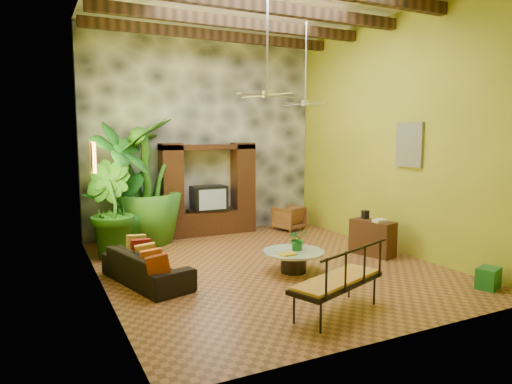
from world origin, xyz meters
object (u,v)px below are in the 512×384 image
ceiling_fan_front (267,82)px  tall_plant_b (109,209)px  ceiling_fan_back (306,94)px  sofa (147,267)px  iron_bench (340,278)px  green_bin (488,278)px  entertainment_center (209,196)px  side_console (373,238)px  coffee_table (293,258)px  tall_plant_a (121,186)px  wicker_armchair (289,218)px  tall_plant_c (146,181)px

ceiling_fan_front → tall_plant_b: bearing=135.0°
ceiling_fan_back → sofa: size_ratio=0.96×
iron_bench → green_bin: bearing=-23.7°
entertainment_center → side_console: entertainment_center is taller
sofa → coffee_table: bearing=-118.4°
iron_bench → tall_plant_a: bearing=91.0°
ceiling_fan_front → iron_bench: ceiling_fan_front is taller
tall_plant_b → sofa: bearing=-82.0°
wicker_armchair → tall_plant_b: size_ratio=0.35×
ceiling_fan_back → wicker_armchair: size_ratio=2.64×
entertainment_center → iron_bench: entertainment_center is taller
entertainment_center → tall_plant_c: 1.71m
ceiling_fan_front → sofa: bearing=169.6°
tall_plant_a → green_bin: bearing=-47.1°
sofa → green_bin: 5.67m
tall_plant_b → tall_plant_c: tall_plant_c is taller
ceiling_fan_front → tall_plant_a: 4.07m
wicker_armchair → tall_plant_a: 4.47m
ceiling_fan_front → coffee_table: bearing=-24.0°
tall_plant_c → entertainment_center: bearing=9.0°
sofa → coffee_table: size_ratio=1.73×
ceiling_fan_back → tall_plant_a: ceiling_fan_back is taller
sofa → wicker_armchair: wicker_armchair is taller
green_bin → tall_plant_b: bearing=137.7°
side_console → tall_plant_c: bearing=124.7°
side_console → tall_plant_b: bearing=138.5°
wicker_armchair → iron_bench: (-2.31, -5.33, 0.21)m
ceiling_fan_back → green_bin: size_ratio=4.72×
tall_plant_b → tall_plant_c: (0.96, 0.90, 0.45)m
wicker_armchair → tall_plant_b: 4.77m
green_bin → coffee_table: bearing=137.9°
iron_bench → tall_plant_b: bearing=96.6°
sofa → wicker_armchair: size_ratio=2.74×
ceiling_fan_back → sofa: (-3.90, -1.22, -3.12)m
tall_plant_a → wicker_armchair: bearing=3.0°
tall_plant_a → coffee_table: tall_plant_a is taller
tall_plant_c → side_console: bearing=-38.5°
ceiling_fan_front → tall_plant_a: bearing=125.3°
entertainment_center → tall_plant_c: (-1.62, -0.26, 0.48)m
entertainment_center → tall_plant_b: entertainment_center is taller
ceiling_fan_back → tall_plant_a: (-3.84, 1.29, -2.01)m
sofa → iron_bench: (2.08, -2.60, 0.25)m
tall_plant_a → tall_plant_c: (0.62, 0.39, 0.05)m
entertainment_center → tall_plant_b: (-2.58, -1.15, 0.03)m
tall_plant_b → green_bin: size_ratio=5.05×
tall_plant_b → tall_plant_c: bearing=43.1°
sofa → coffee_table: sofa is taller
ceiling_fan_back → tall_plant_a: size_ratio=0.67×
ceiling_fan_front → iron_bench: (-0.02, -2.22, -2.87)m
coffee_table → green_bin: coffee_table is taller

